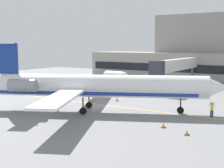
% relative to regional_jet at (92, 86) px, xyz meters
% --- Properties ---
extents(ground, '(120.00, 120.00, 0.11)m').
position_rel_regional_jet_xyz_m(ground, '(-1.31, 1.57, -3.51)').
color(ground, slate).
extents(terminal_building, '(60.80, 11.57, 16.97)m').
position_rel_regional_jet_xyz_m(terminal_building, '(1.77, 47.66, 2.88)').
color(terminal_building, gray).
rests_on(terminal_building, ground).
extents(jet_bridge_west, '(2.40, 23.73, 6.07)m').
position_rel_regional_jet_xyz_m(jet_bridge_west, '(1.10, 28.94, 1.25)').
color(jet_bridge_west, silver).
rests_on(jet_bridge_west, ground).
extents(regional_jet, '(33.06, 26.46, 9.29)m').
position_rel_regional_jet_xyz_m(regional_jet, '(0.00, 0.00, 0.00)').
color(regional_jet, white).
rests_on(regional_jet, ground).
extents(pushback_tractor, '(2.23, 3.56, 2.16)m').
position_rel_regional_jet_xyz_m(pushback_tractor, '(2.72, 21.93, -2.49)').
color(pushback_tractor, '#E5B20C').
rests_on(pushback_tractor, ground).
extents(belt_loader, '(2.52, 3.67, 2.37)m').
position_rel_regional_jet_xyz_m(belt_loader, '(-15.12, 13.44, -2.41)').
color(belt_loader, '#1E4CB2').
rests_on(belt_loader, ground).
extents(fuel_tank, '(7.21, 2.66, 2.40)m').
position_rel_regional_jet_xyz_m(fuel_tank, '(-16.10, 32.44, -2.11)').
color(fuel_tank, white).
rests_on(fuel_tank, ground).
extents(marshaller, '(0.83, 0.34, 1.98)m').
position_rel_regional_jet_xyz_m(marshaller, '(14.62, 5.11, -2.45)').
color(marshaller, '#191E33').
rests_on(marshaller, ground).
extents(safety_cone_alpha, '(0.47, 0.47, 0.55)m').
position_rel_regional_jet_xyz_m(safety_cone_alpha, '(11.45, -2.69, -3.21)').
color(safety_cone_alpha, orange).
rests_on(safety_cone_alpha, ground).
extents(safety_cone_bravo, '(0.47, 0.47, 0.55)m').
position_rel_regional_jet_xyz_m(safety_cone_bravo, '(14.50, -4.04, -3.21)').
color(safety_cone_bravo, orange).
rests_on(safety_cone_bravo, ground).
extents(safety_cone_charlie, '(0.47, 0.47, 0.55)m').
position_rel_regional_jet_xyz_m(safety_cone_charlie, '(-11.49, 8.49, -3.21)').
color(safety_cone_charlie, orange).
rests_on(safety_cone_charlie, ground).
extents(safety_cone_delta, '(0.47, 0.47, 0.55)m').
position_rel_regional_jet_xyz_m(safety_cone_delta, '(-1.09, 8.35, -3.21)').
color(safety_cone_delta, orange).
rests_on(safety_cone_delta, ground).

